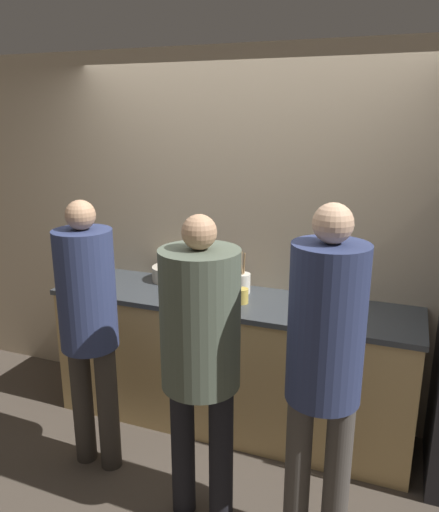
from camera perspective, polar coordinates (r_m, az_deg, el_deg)
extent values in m
plane|color=#4C4238|center=(3.57, -0.89, -21.26)|extent=(14.00, 14.00, 0.00)
cube|color=#C6B293|center=(3.58, 3.01, 2.03)|extent=(5.20, 0.06, 2.60)
cube|color=tan|center=(3.60, 1.26, -12.15)|extent=(2.46, 0.62, 0.92)
cube|color=#383D42|center=(3.40, 1.30, -5.02)|extent=(2.49, 0.65, 0.03)
cylinder|color=#38332D|center=(3.39, -15.37, -15.83)|extent=(0.13, 0.13, 0.82)
cylinder|color=#38332D|center=(3.29, -12.62, -16.64)|extent=(0.13, 0.13, 0.82)
cylinder|color=navy|center=(3.01, -14.99, -3.75)|extent=(0.34, 0.34, 0.71)
sphere|color=tan|center=(2.89, -15.62, 4.53)|extent=(0.17, 0.17, 0.17)
cylinder|color=black|center=(2.92, -4.20, -20.88)|extent=(0.13, 0.13, 0.82)
cylinder|color=black|center=(2.85, 0.17, -21.89)|extent=(0.13, 0.13, 0.82)
cylinder|color=#515B4C|center=(2.50, -2.22, -7.23)|extent=(0.40, 0.40, 0.72)
sphere|color=tan|center=(2.36, -2.34, 2.75)|extent=(0.17, 0.17, 0.17)
cylinder|color=#4C4742|center=(2.77, 8.94, -22.90)|extent=(0.13, 0.13, 0.86)
cylinder|color=#4C4742|center=(2.75, 13.24, -23.51)|extent=(0.13, 0.13, 0.86)
cylinder|color=navy|center=(2.34, 12.14, -7.61)|extent=(0.35, 0.35, 0.76)
sphere|color=#DBAD89|center=(2.19, 12.85, 3.66)|extent=(0.18, 0.18, 0.18)
cylinder|color=beige|center=(3.74, -5.56, -1.98)|extent=(0.28, 0.28, 0.11)
ellipsoid|color=#99BC38|center=(3.70, -5.11, -0.96)|extent=(0.15, 0.12, 0.04)
cylinder|color=silver|center=(3.47, 2.59, -3.12)|extent=(0.12, 0.12, 0.14)
cylinder|color=#99754C|center=(3.44, 2.41, -1.43)|extent=(0.01, 0.05, 0.23)
cylinder|color=#99754C|center=(3.44, 2.81, -1.44)|extent=(0.03, 0.05, 0.24)
cylinder|color=#99754C|center=(3.42, 2.55, -1.51)|extent=(0.05, 0.01, 0.23)
cylinder|color=red|center=(3.55, -4.69, -2.83)|extent=(0.06, 0.06, 0.12)
cylinder|color=red|center=(3.53, -4.72, -1.62)|extent=(0.03, 0.03, 0.04)
cylinder|color=black|center=(3.52, -4.73, -1.22)|extent=(0.03, 0.03, 0.01)
cylinder|color=silver|center=(3.41, 12.84, -3.51)|extent=(0.06, 0.06, 0.17)
cylinder|color=silver|center=(3.38, 12.95, -1.69)|extent=(0.03, 0.03, 0.05)
cylinder|color=black|center=(3.37, 12.99, -1.08)|extent=(0.03, 0.03, 0.02)
cylinder|color=gold|center=(3.28, 2.58, -4.58)|extent=(0.08, 0.08, 0.10)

